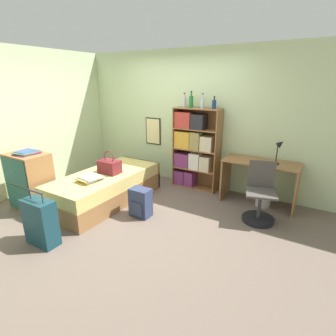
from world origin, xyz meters
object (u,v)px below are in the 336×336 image
object	(u,v)px
bottle_green	(184,102)
desk_lamp	(280,148)
bed	(107,187)
bottle_blue	(214,104)
waste_bin	(263,199)
suitcase	(41,222)
bookcase	(193,148)
desk_chair	(259,202)
backpack	(140,203)
handbag	(109,166)
bottle_brown	(191,101)
bottle_clear	(202,103)
desk	(260,174)
magazine_pile_on_dresser	(27,152)
book_stack_on_bed	(90,179)
dresser	(31,181)

from	to	relation	value
bottle_green	desk_lamp	size ratio (longest dim) A/B	0.63
bed	bottle_green	xyz separation A→B (m)	(0.77, 1.39, 1.40)
bottle_blue	waste_bin	bearing A→B (deg)	-8.86
suitcase	bookcase	world-z (taller)	bookcase
waste_bin	desk_lamp	bearing A→B (deg)	13.96
desk_chair	backpack	bearing A→B (deg)	-152.66
suitcase	desk_chair	bearing A→B (deg)	42.85
handbag	bottle_brown	xyz separation A→B (m)	(0.88, 1.29, 1.03)
bottle_clear	backpack	size ratio (longest dim) A/B	0.58
backpack	desk	bearing A→B (deg)	43.98
bed	desk_chair	world-z (taller)	desk_chair
suitcase	desk_lamp	xyz separation A→B (m)	(2.34, 2.63, 0.72)
desk_lamp	waste_bin	size ratio (longest dim) A/B	1.64
magazine_pile_on_dresser	bottle_brown	size ratio (longest dim) A/B	1.29
handbag	bookcase	xyz separation A→B (m)	(0.93, 1.31, 0.15)
desk	backpack	xyz separation A→B (m)	(-1.45, -1.40, -0.30)
bed	magazine_pile_on_dresser	xyz separation A→B (m)	(-0.84, -0.82, 0.70)
bookcase	bottle_clear	world-z (taller)	bottle_clear
book_stack_on_bed	dresser	size ratio (longest dim) A/B	0.42
book_stack_on_bed	waste_bin	world-z (taller)	book_stack_on_bed
bottle_blue	desk	bearing A→B (deg)	-6.69
desk_lamp	desk_chair	size ratio (longest dim) A/B	0.46
bed	backpack	xyz separation A→B (m)	(0.84, -0.14, -0.03)
bed	suitcase	xyz separation A→B (m)	(0.20, -1.39, 0.05)
bed	bottle_green	distance (m)	2.12
desk_chair	waste_bin	bearing A→B (deg)	94.21
bottle_green	desk_chair	size ratio (longest dim) A/B	0.29
desk_chair	book_stack_on_bed	bearing A→B (deg)	-155.58
suitcase	dresser	distance (m)	1.22
bed	backpack	distance (m)	0.85
bottle_brown	waste_bin	distance (m)	2.13
bottle_clear	bottle_blue	bearing A→B (deg)	7.30
bed	bookcase	size ratio (longest dim) A/B	1.31
suitcase	bottle_blue	xyz separation A→B (m)	(1.17, 2.76, 1.33)
handbag	suitcase	distance (m)	1.48
magazine_pile_on_dresser	bottle_green	size ratio (longest dim) A/B	1.49
suitcase	bookcase	size ratio (longest dim) A/B	0.48
book_stack_on_bed	bottle_brown	distance (m)	2.24
book_stack_on_bed	bed	bearing A→B (deg)	98.73
bookcase	waste_bin	bearing A→B (deg)	-6.32
bottle_blue	waste_bin	world-z (taller)	bottle_blue
suitcase	bottle_green	bearing A→B (deg)	78.47
bottle_blue	dresser	bearing A→B (deg)	-135.57
bottle_brown	waste_bin	bearing A→B (deg)	-5.04
handbag	backpack	bearing A→B (deg)	-13.61
dresser	waste_bin	distance (m)	3.87
dresser	bottle_clear	bearing A→B (deg)	46.90
book_stack_on_bed	desk_chair	xyz separation A→B (m)	(2.38, 1.08, -0.26)
bookcase	handbag	bearing A→B (deg)	-125.37
suitcase	backpack	bearing A→B (deg)	62.95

